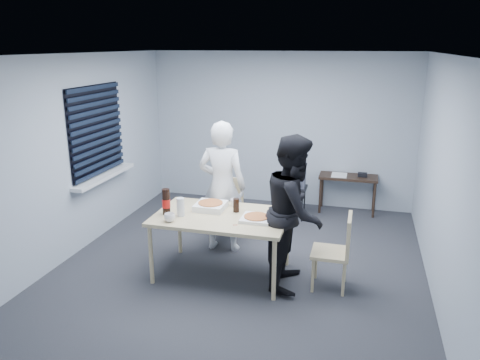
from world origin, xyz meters
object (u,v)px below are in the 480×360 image
(chair_far, at_px, (227,205))
(chair_right, at_px, (338,247))
(person_white, at_px, (222,187))
(person_black, at_px, (294,212))
(stool, at_px, (294,193))
(mug_b, at_px, (234,202))
(soda_bottle, at_px, (166,202))
(side_table, at_px, (348,180))
(backpack, at_px, (295,174))
(mug_a, at_px, (170,218))
(dining_table, at_px, (222,220))

(chair_far, xyz_separation_m, chair_right, (1.62, -1.05, 0.00))
(person_white, xyz_separation_m, person_black, (1.07, -0.70, 0.00))
(chair_far, bearing_deg, stool, 53.59)
(person_white, distance_m, mug_b, 0.46)
(chair_right, distance_m, stool, 2.29)
(mug_b, relative_size, soda_bottle, 0.32)
(chair_far, distance_m, side_table, 2.26)
(soda_bottle, bearing_deg, mug_b, 34.71)
(backpack, bearing_deg, mug_a, -138.06)
(stool, bearing_deg, person_white, -118.11)
(stool, relative_size, mug_b, 5.19)
(chair_right, xyz_separation_m, person_white, (-1.58, 0.71, 0.37))
(mug_a, bearing_deg, chair_right, 10.86)
(side_table, xyz_separation_m, soda_bottle, (-2.01, -2.78, 0.37))
(person_white, xyz_separation_m, side_table, (1.58, 1.93, -0.34))
(side_table, bearing_deg, chair_far, -135.54)
(side_table, xyz_separation_m, backpack, (-0.81, -0.51, 0.19))
(person_black, bearing_deg, side_table, -10.82)
(backpack, distance_m, soda_bottle, 2.57)
(dining_table, bearing_deg, mug_b, 80.40)
(dining_table, distance_m, soda_bottle, 0.69)
(chair_far, xyz_separation_m, person_white, (0.04, -0.34, 0.37))
(chair_far, xyz_separation_m, stool, (0.80, 1.09, -0.10))
(person_white, distance_m, backpack, 1.62)
(backpack, height_order, soda_bottle, soda_bottle)
(chair_far, distance_m, stool, 1.35)
(stool, xyz_separation_m, mug_a, (-1.06, -2.50, 0.40))
(stool, distance_m, mug_b, 1.91)
(mug_b, distance_m, soda_bottle, 0.86)
(person_black, relative_size, stool, 3.41)
(chair_right, bearing_deg, mug_a, -169.14)
(backpack, xyz_separation_m, mug_a, (-1.06, -2.49, 0.08))
(stool, distance_m, mug_a, 2.75)
(soda_bottle, bearing_deg, chair_right, 4.09)
(backpack, bearing_deg, dining_table, -129.48)
(mug_b, bearing_deg, person_white, 126.14)
(chair_far, relative_size, chair_right, 1.00)
(mug_b, bearing_deg, person_black, -22.73)
(mug_a, bearing_deg, stool, 66.97)
(chair_far, bearing_deg, side_table, 44.46)
(chair_right, bearing_deg, mug_b, 165.48)
(stool, bearing_deg, dining_table, -104.47)
(stool, xyz_separation_m, mug_b, (-0.49, -1.80, 0.40))
(dining_table, distance_m, mug_a, 0.63)
(person_white, bearing_deg, side_table, -129.28)
(chair_far, xyz_separation_m, mug_a, (-0.26, -1.41, 0.30))
(person_white, relative_size, person_black, 1.00)
(chair_far, height_order, mug_a, chair_far)
(mug_a, distance_m, soda_bottle, 0.27)
(soda_bottle, bearing_deg, side_table, 54.18)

